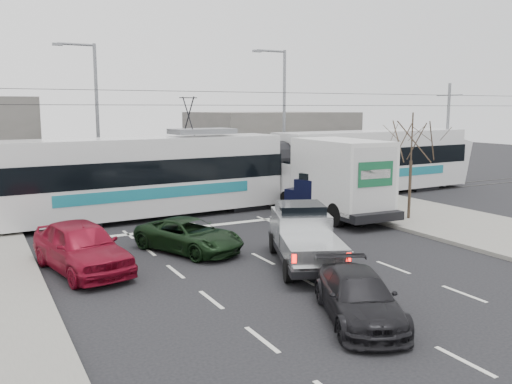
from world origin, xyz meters
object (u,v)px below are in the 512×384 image
street_lamp_near (282,112)px  tram (274,167)px  navy_pickup (333,196)px  dark_car (359,297)px  silver_pickup (304,235)px  green_car (189,235)px  traffic_signal (340,158)px  box_truck (333,179)px  street_lamp_far (94,112)px  red_car (82,246)px  bare_tree (412,142)px

street_lamp_near → tram: street_lamp_near is taller
navy_pickup → dark_car: (-7.05, -10.89, -0.47)m
silver_pickup → green_car: silver_pickup is taller
traffic_signal → street_lamp_near: 7.91m
street_lamp_near → green_car: street_lamp_near is taller
traffic_signal → box_truck: box_truck is taller
green_car → dark_car: bearing=-104.1°
street_lamp_far → green_car: street_lamp_far is taller
green_car → red_car: 4.10m
silver_pickup → box_truck: box_truck is taller
red_car → tram: bearing=23.4°
silver_pickup → navy_pickup: bearing=69.2°
street_lamp_far → box_truck: 14.63m
traffic_signal → red_car: (-14.17, -5.00, -1.89)m
street_lamp_near → red_car: 20.00m
tram → red_car: tram is taller
traffic_signal → box_truck: size_ratio=0.46×
traffic_signal → street_lamp_far: bearing=138.3°
green_car → street_lamp_near: bearing=23.4°
street_lamp_far → tram: size_ratio=0.31×
silver_pickup → green_car: bearing=154.3°
tram → navy_pickup: size_ratio=5.22×
green_car → tram: bearing=19.6°
street_lamp_far → dark_car: size_ratio=2.14×
silver_pickup → red_car: (-7.01, 2.59, -0.14)m
navy_pickup → dark_car: navy_pickup is taller
bare_tree → silver_pickup: (-8.29, -3.59, -2.81)m
dark_car → traffic_signal: bearing=78.5°
silver_pickup → navy_pickup: navy_pickup is taller
silver_pickup → traffic_signal: bearing=68.8°
silver_pickup → dark_car: bearing=-85.3°
box_truck → dark_car: bearing=-120.6°
tram → navy_pickup: bearing=-87.5°
navy_pickup → green_car: (-8.45, -2.59, -0.46)m
traffic_signal → navy_pickup: size_ratio=0.65×
traffic_signal → street_lamp_near: size_ratio=0.40×
box_truck → green_car: size_ratio=1.76×
street_lamp_far → box_truck: bearing=-49.8°
bare_tree → navy_pickup: (-2.81, 2.29, -2.71)m
bare_tree → traffic_signal: size_ratio=1.39×
silver_pickup → bare_tree: bearing=45.6°
bare_tree → traffic_signal: bare_tree is taller
bare_tree → green_car: size_ratio=1.12×
street_lamp_far → silver_pickup: bearing=-78.4°
street_lamp_near → box_truck: 9.74m
street_lamp_far → red_car: street_lamp_far is taller
bare_tree → green_car: 11.70m
street_lamp_far → green_car: 14.52m
tram → traffic_signal: bearing=-58.8°
silver_pickup → red_car: size_ratio=1.16×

